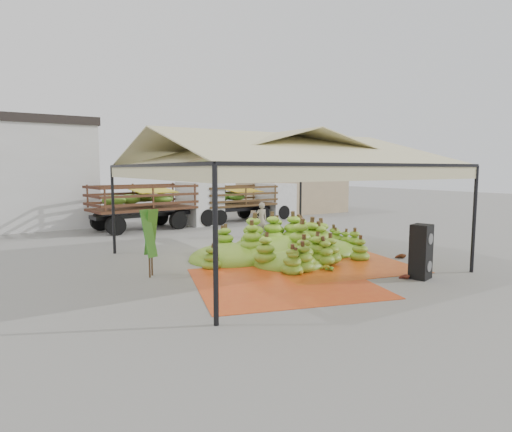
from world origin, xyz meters
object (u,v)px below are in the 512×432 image
banana_heap (282,236)px  truck_left (163,200)px  speaker_stack (421,252)px  truck_right (250,198)px  vendor (261,220)px

banana_heap → truck_left: bearing=96.7°
speaker_stack → truck_left: (-2.48, 13.23, 0.65)m
truck_left → truck_right: 5.32m
speaker_stack → vendor: (0.08, 8.14, 0.02)m
vendor → truck_left: truck_left is taller
truck_left → truck_right: bearing=-2.4°
vendor → banana_heap: bearing=72.5°
vendor → truck_left: (-2.56, 5.09, 0.63)m
truck_left → banana_heap: bearing=-91.6°
banana_heap → speaker_stack: bearing=-71.8°
speaker_stack → truck_right: truck_right is taller
speaker_stack → vendor: vendor is taller
banana_heap → vendor: bearing=68.1°
speaker_stack → vendor: bearing=72.8°
speaker_stack → truck_right: bearing=61.9°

